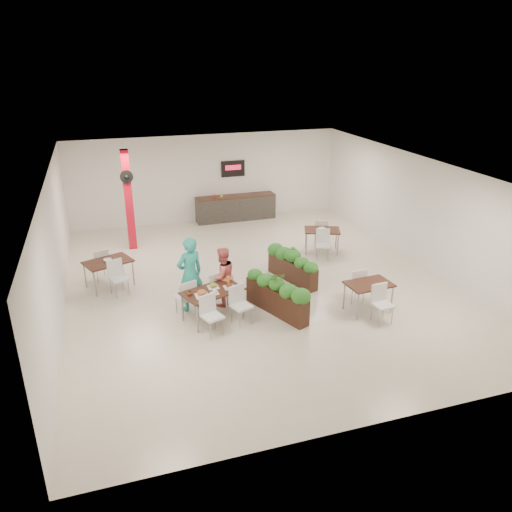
% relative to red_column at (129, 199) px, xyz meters
% --- Properties ---
extents(ground, '(12.00, 12.00, 0.00)m').
position_rel_red_column_xyz_m(ground, '(3.00, -3.79, -1.64)').
color(ground, beige).
rests_on(ground, ground).
extents(room_shell, '(10.10, 12.10, 3.22)m').
position_rel_red_column_xyz_m(room_shell, '(3.00, -3.79, 0.36)').
color(room_shell, white).
rests_on(room_shell, ground).
extents(red_column, '(0.40, 0.41, 3.20)m').
position_rel_red_column_xyz_m(red_column, '(0.00, 0.00, 0.00)').
color(red_column, red).
rests_on(red_column, ground).
extents(service_counter, '(3.00, 0.64, 2.20)m').
position_rel_red_column_xyz_m(service_counter, '(4.00, 1.86, -1.15)').
color(service_counter, '#292624').
rests_on(service_counter, ground).
extents(main_table, '(1.69, 1.94, 0.92)m').
position_rel_red_column_xyz_m(main_table, '(1.42, -5.36, -1.01)').
color(main_table, black).
rests_on(main_table, ground).
extents(diner_man, '(0.80, 0.66, 1.88)m').
position_rel_red_column_xyz_m(diner_man, '(1.03, -4.71, -0.70)').
color(diner_man, teal).
rests_on(diner_man, ground).
extents(diner_woman, '(0.90, 0.80, 1.53)m').
position_rel_red_column_xyz_m(diner_woman, '(1.83, -4.71, -0.88)').
color(diner_woman, '#EB6A68').
rests_on(diner_woman, ground).
extents(planter_left, '(1.03, 1.94, 1.08)m').
position_rel_red_column_xyz_m(planter_left, '(2.97, -5.53, -1.12)').
color(planter_left, black).
rests_on(planter_left, ground).
extents(planter_right, '(0.87, 1.84, 1.00)m').
position_rel_red_column_xyz_m(planter_right, '(4.02, -3.93, -1.15)').
color(planter_right, black).
rests_on(planter_right, ground).
extents(side_table_a, '(1.41, 1.66, 0.92)m').
position_rel_red_column_xyz_m(side_table_a, '(-0.84, -2.77, -1.01)').
color(side_table_a, black).
rests_on(side_table_a, ground).
extents(side_table_b, '(1.29, 1.66, 0.92)m').
position_rel_red_column_xyz_m(side_table_b, '(5.71, -2.17, -1.02)').
color(side_table_b, black).
rests_on(side_table_b, ground).
extents(side_table_c, '(1.14, 1.65, 0.92)m').
position_rel_red_column_xyz_m(side_table_c, '(5.13, -6.13, -1.03)').
color(side_table_c, black).
rests_on(side_table_c, ground).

